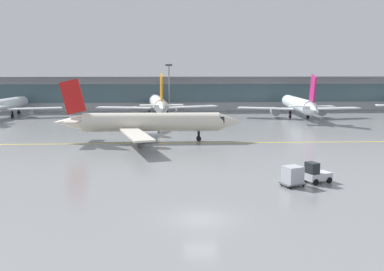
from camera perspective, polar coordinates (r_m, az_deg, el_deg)
The scene contains 10 objects.
ground_plane at distance 30.93m, azimuth 1.25°, elevation -11.58°, with size 400.00×400.00×0.00m, color gray.
taxiway_centreline_stripe at distance 62.83m, azimuth -5.71°, elevation -1.09°, with size 110.00×0.36×0.01m, color yellow.
terminal_concourse at distance 119.03m, azimuth -2.46°, elevation 6.00°, with size 221.36×11.00×9.60m.
gate_airplane_1 at distance 108.57m, azimuth -24.59°, elevation 3.89°, with size 27.47×29.51×9.78m.
gate_airplane_2 at distance 100.83m, azimuth -4.81°, elevation 4.48°, with size 29.62×31.98×10.59m.
gate_airplane_3 at distance 100.99m, azimuth 14.58°, elevation 4.20°, with size 29.14×31.45×10.41m.
taxiing_regional_jet at distance 64.40m, azimuth -6.02°, elevation 1.79°, with size 29.58×27.56×9.82m.
baggage_tug at distance 42.10m, azimuth 16.93°, elevation -5.15°, with size 2.93×2.35×2.10m.
cargo_dolly_lead at distance 40.23m, azimuth 13.87°, elevation -5.43°, with size 2.54×2.26×1.94m.
apron_light_mast_1 at distance 109.84m, azimuth -3.23°, elevation 6.91°, with size 1.80×0.36×12.90m.
Camera 1 is at (-2.51, -28.87, 10.79)m, focal length 38.19 mm.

